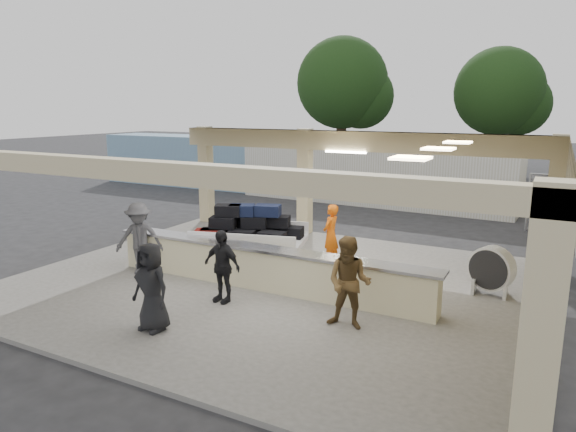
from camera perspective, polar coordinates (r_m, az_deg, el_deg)
The scene contains 14 objects.
ground at distance 12.53m, azimuth -1.52°, elevation -7.71°, with size 120.00×120.00×0.00m, color #242426.
pavilion at distance 12.61m, azimuth 0.76°, elevation -1.18°, with size 12.01×10.00×3.55m.
baggage_counter at distance 11.93m, azimuth -2.72°, elevation -5.77°, with size 8.20×0.58×0.98m.
luggage_cart at distance 13.54m, azimuth -4.38°, elevation -1.75°, with size 3.15×2.39×1.63m.
drum_fan at distance 12.34m, azimuth 21.67°, elevation -5.50°, with size 1.05×0.66×1.11m.
baggage_handler at distance 13.65m, azimuth 4.77°, elevation -2.07°, with size 0.59×0.33×1.63m, color orange.
passenger_a at distance 9.79m, azimuth 6.82°, elevation -7.39°, with size 0.87×0.38×1.78m, color brown.
passenger_b at distance 11.12m, azimuth -7.37°, elevation -5.53°, with size 0.93×0.34×1.59m, color black.
passenger_c at distance 13.38m, azimuth -16.17°, elevation -2.39°, with size 1.17×0.41×1.81m, color #454549.
passenger_d at distance 9.98m, azimuth -14.94°, elevation -7.62°, with size 0.83×0.34×1.69m, color black.
container_white at distance 23.26m, azimuth 9.43°, elevation 4.70°, with size 12.24×2.45×2.65m, color silver.
container_blue at distance 28.91m, azimuth -10.56°, elevation 6.10°, with size 10.29×2.47×2.68m, color #7097B3.
tree_left at distance 37.00m, azimuth 6.61°, elevation 14.07°, with size 6.60×6.30×9.00m.
tree_mid at distance 36.61m, azimuth 22.89°, elevation 12.27°, with size 6.00×5.60×8.00m.
Camera 1 is at (5.78, -10.27, 4.23)m, focal length 32.00 mm.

